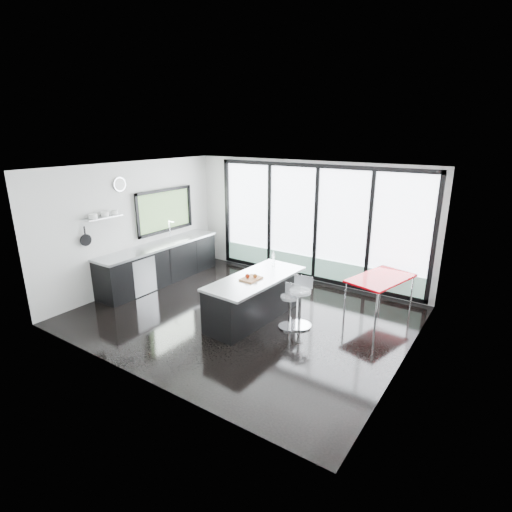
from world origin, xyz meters
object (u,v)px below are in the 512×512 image
Objects in this scene: bar_stool_near at (289,312)px; red_table at (379,295)px; island at (253,297)px; bar_stool_far at (300,308)px.

bar_stool_near is 1.91m from red_table.
bar_stool_far is (0.88, 0.22, -0.08)m from island.
bar_stool_far is 0.53× the size of red_table.
red_table reaches higher than bar_stool_far.
red_table is at bearing 47.03° from bar_stool_far.
bar_stool_far is at bearing 14.32° from island.
bar_stool_far reaches higher than bar_stool_near.
island is 3.47× the size of bar_stool_near.
island is at bearing -173.06° from bar_stool_far.
red_table is (1.88, 1.63, -0.07)m from island.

